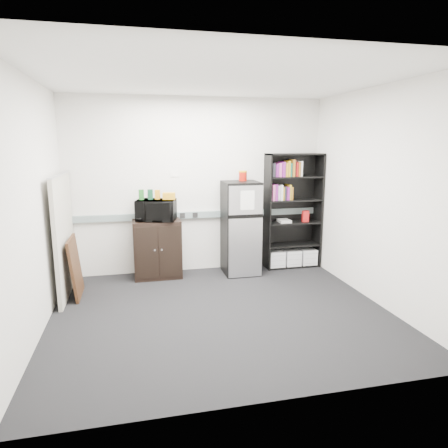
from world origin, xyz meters
The scene contains 18 objects.
floor centered at (0.00, 0.00, 0.00)m, with size 4.00×4.00×0.00m, color black.
wall_back centered at (0.00, 1.75, 1.35)m, with size 4.00×0.02×2.70m, color silver.
wall_right centered at (2.00, 0.00, 1.35)m, with size 0.02×3.50×2.70m, color silver.
wall_left centered at (-2.00, 0.00, 1.35)m, with size 0.02×3.50×2.70m, color silver.
ceiling centered at (0.00, 0.00, 2.70)m, with size 4.00×3.50×0.02m, color white.
electrical_raceway centered at (0.00, 1.72, 0.90)m, with size 3.92×0.05×0.10m, color slate.
wall_note centered at (-0.35, 1.74, 1.55)m, with size 0.14×0.00×0.10m, color white.
bookshelf centered at (1.53, 1.57, 0.91)m, with size 0.90×0.34×1.85m.
cubicle_partition centered at (-1.90, 1.08, 0.81)m, with size 0.06×1.30×1.62m.
cabinet centered at (-0.66, 1.50, 0.44)m, with size 0.70×0.47×0.88m.
microwave centered at (-0.66, 1.48, 1.04)m, with size 0.56×0.38×0.31m, color black.
snack_box_a centered at (-0.87, 1.52, 1.27)m, with size 0.07×0.05×0.15m, color #17531A.
snack_box_b centered at (-0.74, 1.52, 1.27)m, with size 0.07×0.05×0.15m, color #0C341D.
snack_box_c centered at (-0.63, 1.52, 1.26)m, with size 0.07×0.05×0.14m, color orange.
snack_bag centered at (-0.47, 1.47, 1.24)m, with size 0.18×0.10×0.10m, color #C88A14.
refrigerator centered at (0.62, 1.42, 0.72)m, with size 0.54×0.57×1.44m.
coffee_can centered at (0.68, 1.55, 1.52)m, with size 0.13×0.13×0.17m.
framed_poster centered at (-1.77, 0.95, 0.40)m, with size 0.11×0.62×0.80m.
Camera 1 is at (-0.97, -4.41, 2.01)m, focal length 32.00 mm.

